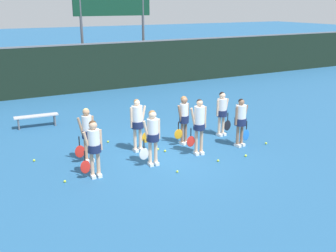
{
  "coord_description": "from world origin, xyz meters",
  "views": [
    {
      "loc": [
        -5.52,
        -10.34,
        4.58
      ],
      "look_at": [
        0.01,
        -0.02,
        0.91
      ],
      "focal_mm": 42.0,
      "sensor_mm": 36.0,
      "label": 1
    }
  ],
  "objects_px": {
    "bench_courtside": "(36,117)",
    "tennis_ball_7": "(158,149)",
    "player_6": "(184,116)",
    "tennis_ball_9": "(266,143)",
    "player_3": "(241,119)",
    "player_2": "(199,122)",
    "player_4": "(87,131)",
    "tennis_ball_0": "(34,160)",
    "tennis_ball_1": "(177,172)",
    "tennis_ball_10": "(157,141)",
    "player_7": "(222,110)",
    "player_1": "(152,133)",
    "tennis_ball_4": "(108,142)",
    "player_0": "(94,144)",
    "tennis_ball_5": "(218,161)",
    "scoreboard": "(113,6)",
    "tennis_ball_2": "(246,156)",
    "tennis_ball_3": "(165,151)",
    "tennis_ball_8": "(65,181)",
    "player_5": "(137,121)",
    "tennis_ball_6": "(83,171)"
  },
  "relations": [
    {
      "from": "scoreboard",
      "to": "player_7",
      "type": "xyz_separation_m",
      "value": [
        0.14,
        -10.21,
        -3.46
      ]
    },
    {
      "from": "player_1",
      "to": "tennis_ball_4",
      "type": "relative_size",
      "value": 23.36
    },
    {
      "from": "bench_courtside",
      "to": "player_5",
      "type": "relative_size",
      "value": 0.96
    },
    {
      "from": "player_1",
      "to": "player_6",
      "type": "distance_m",
      "value": 2.06
    },
    {
      "from": "bench_courtside",
      "to": "player_4",
      "type": "distance_m",
      "value": 4.38
    },
    {
      "from": "player_6",
      "to": "tennis_ball_2",
      "type": "relative_size",
      "value": 23.25
    },
    {
      "from": "player_6",
      "to": "player_2",
      "type": "bearing_deg",
      "value": -104.22
    },
    {
      "from": "player_7",
      "to": "tennis_ball_6",
      "type": "bearing_deg",
      "value": -176.72
    },
    {
      "from": "tennis_ball_3",
      "to": "tennis_ball_5",
      "type": "xyz_separation_m",
      "value": [
        1.04,
        -1.48,
        -0.0
      ]
    },
    {
      "from": "tennis_ball_0",
      "to": "tennis_ball_4",
      "type": "relative_size",
      "value": 0.99
    },
    {
      "from": "player_3",
      "to": "tennis_ball_10",
      "type": "bearing_deg",
      "value": 136.41
    },
    {
      "from": "player_7",
      "to": "tennis_ball_4",
      "type": "relative_size",
      "value": 22.44
    },
    {
      "from": "player_0",
      "to": "player_2",
      "type": "distance_m",
      "value": 3.42
    },
    {
      "from": "tennis_ball_4",
      "to": "bench_courtside",
      "type": "bearing_deg",
      "value": 121.09
    },
    {
      "from": "player_4",
      "to": "tennis_ball_0",
      "type": "bearing_deg",
      "value": 155.68
    },
    {
      "from": "player_5",
      "to": "tennis_ball_6",
      "type": "relative_size",
      "value": 26.73
    },
    {
      "from": "player_2",
      "to": "player_4",
      "type": "xyz_separation_m",
      "value": [
        -3.24,
        1.07,
        -0.1
      ]
    },
    {
      "from": "player_5",
      "to": "player_3",
      "type": "bearing_deg",
      "value": -22.84
    },
    {
      "from": "player_4",
      "to": "player_6",
      "type": "relative_size",
      "value": 1.0
    },
    {
      "from": "player_0",
      "to": "tennis_ball_5",
      "type": "height_order",
      "value": "player_0"
    },
    {
      "from": "player_2",
      "to": "tennis_ball_5",
      "type": "distance_m",
      "value": 1.33
    },
    {
      "from": "player_6",
      "to": "tennis_ball_7",
      "type": "distance_m",
      "value": 1.41
    },
    {
      "from": "tennis_ball_1",
      "to": "tennis_ball_10",
      "type": "height_order",
      "value": "tennis_ball_10"
    },
    {
      "from": "scoreboard",
      "to": "tennis_ball_3",
      "type": "distance_m",
      "value": 11.84
    },
    {
      "from": "tennis_ball_3",
      "to": "tennis_ball_10",
      "type": "bearing_deg",
      "value": 78.89
    },
    {
      "from": "tennis_ball_0",
      "to": "player_3",
      "type": "bearing_deg",
      "value": -16.27
    },
    {
      "from": "bench_courtside",
      "to": "tennis_ball_7",
      "type": "relative_size",
      "value": 23.66
    },
    {
      "from": "scoreboard",
      "to": "player_5",
      "type": "height_order",
      "value": "scoreboard"
    },
    {
      "from": "scoreboard",
      "to": "tennis_ball_0",
      "type": "height_order",
      "value": "scoreboard"
    },
    {
      "from": "player_3",
      "to": "tennis_ball_4",
      "type": "bearing_deg",
      "value": 139.35
    },
    {
      "from": "tennis_ball_2",
      "to": "tennis_ball_3",
      "type": "xyz_separation_m",
      "value": [
        -2.03,
        1.55,
        -0.0
      ]
    },
    {
      "from": "player_1",
      "to": "player_3",
      "type": "bearing_deg",
      "value": 5.6
    },
    {
      "from": "player_6",
      "to": "tennis_ball_8",
      "type": "relative_size",
      "value": 25.04
    },
    {
      "from": "scoreboard",
      "to": "tennis_ball_6",
      "type": "relative_size",
      "value": 87.38
    },
    {
      "from": "tennis_ball_7",
      "to": "player_4",
      "type": "bearing_deg",
      "value": 176.04
    },
    {
      "from": "tennis_ball_7",
      "to": "tennis_ball_9",
      "type": "relative_size",
      "value": 0.97
    },
    {
      "from": "bench_courtside",
      "to": "player_4",
      "type": "relative_size",
      "value": 1.0
    },
    {
      "from": "player_4",
      "to": "player_6",
      "type": "distance_m",
      "value": 3.3
    },
    {
      "from": "tennis_ball_1",
      "to": "tennis_ball_0",
      "type": "bearing_deg",
      "value": 141.07
    },
    {
      "from": "player_3",
      "to": "player_4",
      "type": "relative_size",
      "value": 0.98
    },
    {
      "from": "tennis_ball_8",
      "to": "player_6",
      "type": "bearing_deg",
      "value": 14.34
    },
    {
      "from": "scoreboard",
      "to": "player_2",
      "type": "bearing_deg",
      "value": -97.86
    },
    {
      "from": "tennis_ball_9",
      "to": "player_3",
      "type": "bearing_deg",
      "value": 161.41
    },
    {
      "from": "tennis_ball_1",
      "to": "tennis_ball_5",
      "type": "height_order",
      "value": "tennis_ball_5"
    },
    {
      "from": "player_2",
      "to": "player_6",
      "type": "height_order",
      "value": "player_2"
    },
    {
      "from": "bench_courtside",
      "to": "player_5",
      "type": "xyz_separation_m",
      "value": [
        2.4,
        -4.19,
        0.62
      ]
    },
    {
      "from": "player_6",
      "to": "tennis_ball_5",
      "type": "relative_size",
      "value": 24.09
    },
    {
      "from": "player_1",
      "to": "player_4",
      "type": "bearing_deg",
      "value": 147.92
    },
    {
      "from": "player_7",
      "to": "tennis_ball_10",
      "type": "distance_m",
      "value": 2.58
    },
    {
      "from": "player_6",
      "to": "tennis_ball_5",
      "type": "distance_m",
      "value": 2.09
    }
  ]
}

